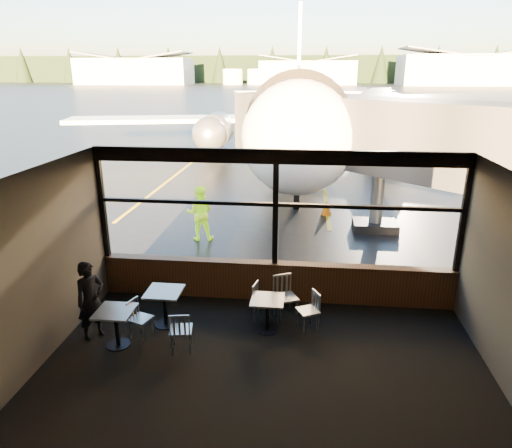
% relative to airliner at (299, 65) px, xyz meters
% --- Properties ---
extents(ground_plane, '(520.00, 520.00, 0.00)m').
position_rel_airliner_xyz_m(ground_plane, '(-0.03, 100.55, -5.44)').
color(ground_plane, black).
rests_on(ground_plane, ground).
extents(carpet_floor, '(8.00, 6.00, 0.01)m').
position_rel_airliner_xyz_m(carpet_floor, '(-0.03, -22.45, -5.43)').
color(carpet_floor, black).
rests_on(carpet_floor, ground).
extents(ceiling, '(8.00, 6.00, 0.04)m').
position_rel_airliner_xyz_m(ceiling, '(-0.03, -22.45, -1.94)').
color(ceiling, '#38332D').
rests_on(ceiling, ground).
extents(wall_left, '(0.04, 6.00, 3.50)m').
position_rel_airliner_xyz_m(wall_left, '(-4.03, -22.45, -3.69)').
color(wall_left, '#504A40').
rests_on(wall_left, ground).
extents(wall_back, '(8.00, 0.04, 3.50)m').
position_rel_airliner_xyz_m(wall_back, '(-0.03, -25.45, -3.69)').
color(wall_back, '#504A40').
rests_on(wall_back, ground).
extents(window_sill, '(8.00, 0.28, 0.90)m').
position_rel_airliner_xyz_m(window_sill, '(-0.03, -19.45, -4.99)').
color(window_sill, '#4D2D17').
rests_on(window_sill, ground).
extents(window_header, '(8.00, 0.18, 0.30)m').
position_rel_airliner_xyz_m(window_header, '(-0.03, -19.45, -2.09)').
color(window_header, black).
rests_on(window_header, ground).
extents(mullion_left, '(0.12, 0.12, 2.60)m').
position_rel_airliner_xyz_m(mullion_left, '(-3.98, -19.45, -3.24)').
color(mullion_left, black).
rests_on(mullion_left, ground).
extents(mullion_centre, '(0.12, 0.12, 2.60)m').
position_rel_airliner_xyz_m(mullion_centre, '(-0.03, -19.45, -3.24)').
color(mullion_centre, black).
rests_on(mullion_centre, ground).
extents(mullion_right, '(0.12, 0.12, 2.60)m').
position_rel_airliner_xyz_m(mullion_right, '(3.92, -19.45, -3.24)').
color(mullion_right, black).
rests_on(mullion_right, ground).
extents(window_transom, '(8.00, 0.10, 0.08)m').
position_rel_airliner_xyz_m(window_transom, '(-0.03, -19.45, -3.14)').
color(window_transom, black).
rests_on(window_transom, ground).
extents(airliner, '(30.50, 36.30, 10.88)m').
position_rel_airliner_xyz_m(airliner, '(0.00, 0.00, 0.00)').
color(airliner, white).
rests_on(airliner, ground_plane).
extents(jet_bridge, '(8.61, 10.52, 4.59)m').
position_rel_airliner_xyz_m(jet_bridge, '(3.57, -13.95, -3.15)').
color(jet_bridge, '#2F2F31').
rests_on(jet_bridge, ground_plane).
extents(cafe_table_near, '(0.66, 0.66, 0.72)m').
position_rel_airliner_xyz_m(cafe_table_near, '(-0.08, -20.82, -5.08)').
color(cafe_table_near, gray).
rests_on(cafe_table_near, carpet_floor).
extents(cafe_table_mid, '(0.72, 0.72, 0.79)m').
position_rel_airliner_xyz_m(cafe_table_mid, '(-2.20, -20.83, -5.05)').
color(cafe_table_mid, '#ACA79E').
rests_on(cafe_table_mid, carpet_floor).
extents(cafe_table_left, '(0.69, 0.69, 0.76)m').
position_rel_airliner_xyz_m(cafe_table_left, '(-2.90, -21.67, -5.06)').
color(cafe_table_left, '#A8A29A').
rests_on(cafe_table_left, carpet_floor).
extents(chair_near_e, '(0.61, 0.61, 0.83)m').
position_rel_airliner_xyz_m(chair_near_e, '(0.74, -20.67, -5.03)').
color(chair_near_e, beige).
rests_on(chair_near_e, carpet_floor).
extents(chair_near_w, '(0.53, 0.53, 0.83)m').
position_rel_airliner_xyz_m(chair_near_w, '(-0.20, -20.38, -5.03)').
color(chair_near_w, beige).
rests_on(chair_near_w, carpet_floor).
extents(chair_near_n, '(0.69, 0.69, 0.95)m').
position_rel_airliner_xyz_m(chair_near_n, '(0.26, -20.26, -4.97)').
color(chair_near_n, '#B2ADA0').
rests_on(chair_near_n, carpet_floor).
extents(chair_mid_s, '(0.54, 0.54, 0.86)m').
position_rel_airliner_xyz_m(chair_mid_s, '(-1.63, -21.68, -5.01)').
color(chair_mid_s, '#B8B2A6').
rests_on(chair_mid_s, carpet_floor).
extents(chair_mid_w, '(0.56, 0.56, 0.81)m').
position_rel_airliner_xyz_m(chair_mid_w, '(-2.55, -21.33, -5.04)').
color(chair_mid_w, beige).
rests_on(chair_mid_w, carpet_floor).
extents(passenger, '(0.65, 0.70, 1.61)m').
position_rel_airliner_xyz_m(passenger, '(-3.49, -21.42, -4.64)').
color(passenger, black).
rests_on(passenger, carpet_floor).
extents(ground_crew, '(0.92, 0.76, 1.72)m').
position_rel_airliner_xyz_m(ground_crew, '(-2.64, -15.67, -4.58)').
color(ground_crew, '#BFF219').
rests_on(ground_crew, ground_plane).
extents(cone_nose, '(0.40, 0.40, 0.56)m').
position_rel_airliner_xyz_m(cone_nose, '(1.41, -12.62, -5.16)').
color(cone_nose, orange).
rests_on(cone_nose, ground_plane).
extents(cone_wing, '(0.40, 0.40, 0.55)m').
position_rel_airliner_xyz_m(cone_wing, '(-6.31, 0.81, -5.17)').
color(cone_wing, '#DB5006').
rests_on(cone_wing, ground_plane).
extents(hangar_left, '(45.00, 18.00, 11.00)m').
position_rel_airliner_xyz_m(hangar_left, '(-70.03, 160.55, 0.06)').
color(hangar_left, silver).
rests_on(hangar_left, ground_plane).
extents(hangar_mid, '(38.00, 15.00, 10.00)m').
position_rel_airliner_xyz_m(hangar_mid, '(-0.03, 165.55, -0.44)').
color(hangar_mid, silver).
rests_on(hangar_mid, ground_plane).
extents(hangar_right, '(50.00, 20.00, 12.00)m').
position_rel_airliner_xyz_m(hangar_right, '(59.97, 158.55, 0.56)').
color(hangar_right, silver).
rests_on(hangar_right, ground_plane).
extents(fuel_tank_a, '(8.00, 8.00, 6.00)m').
position_rel_airliner_xyz_m(fuel_tank_a, '(-30.03, 162.55, -2.44)').
color(fuel_tank_a, silver).
rests_on(fuel_tank_a, ground_plane).
extents(fuel_tank_b, '(8.00, 8.00, 6.00)m').
position_rel_airliner_xyz_m(fuel_tank_b, '(-20.03, 162.55, -2.44)').
color(fuel_tank_b, silver).
rests_on(fuel_tank_b, ground_plane).
extents(fuel_tank_c, '(8.00, 8.00, 6.00)m').
position_rel_airliner_xyz_m(fuel_tank_c, '(-10.03, 162.55, -2.44)').
color(fuel_tank_c, silver).
rests_on(fuel_tank_c, ground_plane).
extents(treeline, '(360.00, 3.00, 12.00)m').
position_rel_airliner_xyz_m(treeline, '(-0.03, 190.55, 0.56)').
color(treeline, black).
rests_on(treeline, ground_plane).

